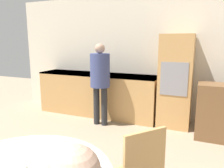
# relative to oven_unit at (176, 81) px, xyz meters

# --- Properties ---
(wall_back) EXTENTS (6.68, 0.05, 2.60)m
(wall_back) POSITION_rel_oven_unit_xyz_m (-0.52, 0.34, 0.42)
(wall_back) COLOR silver
(wall_back) RESTS_ON ground_plane
(kitchen_counter) EXTENTS (2.67, 0.60, 0.93)m
(kitchen_counter) POSITION_rel_oven_unit_xyz_m (-1.67, -0.01, -0.40)
(kitchen_counter) COLOR tan
(kitchen_counter) RESTS_ON ground_plane
(oven_unit) EXTENTS (0.60, 0.59, 1.75)m
(oven_unit) POSITION_rel_oven_unit_xyz_m (0.00, 0.00, 0.00)
(oven_unit) COLOR tan
(oven_unit) RESTS_ON ground_plane
(person_standing) EXTENTS (0.38, 0.38, 1.59)m
(person_standing) POSITION_rel_oven_unit_xyz_m (-1.34, -0.54, 0.10)
(person_standing) COLOR #262628
(person_standing) RESTS_ON ground_plane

